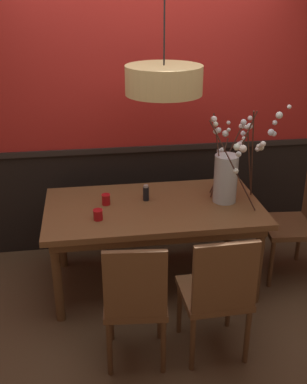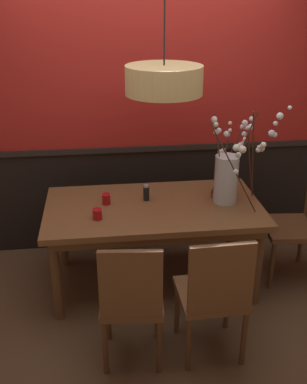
% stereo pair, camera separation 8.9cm
% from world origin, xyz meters
% --- Properties ---
extents(ground_plane, '(24.00, 24.00, 0.00)m').
position_xyz_m(ground_plane, '(0.00, 0.00, 0.00)').
color(ground_plane, brown).
extents(back_wall, '(4.62, 0.14, 2.86)m').
position_xyz_m(back_wall, '(0.00, 0.75, 1.42)').
color(back_wall, black).
rests_on(back_wall, ground).
extents(dining_table, '(1.72, 0.93, 0.73)m').
position_xyz_m(dining_table, '(0.00, 0.00, 0.65)').
color(dining_table, brown).
rests_on(dining_table, ground).
extents(chair_near_side_left, '(0.44, 0.42, 0.93)m').
position_xyz_m(chair_near_side_left, '(-0.25, -0.90, 0.52)').
color(chair_near_side_left, brown).
rests_on(chair_near_side_left, ground).
extents(chair_head_east_end, '(0.48, 0.49, 0.93)m').
position_xyz_m(chair_head_east_end, '(1.24, -0.03, 0.53)').
color(chair_head_east_end, brown).
rests_on(chair_head_east_end, ground).
extents(chair_far_side_left, '(0.46, 0.41, 0.91)m').
position_xyz_m(chair_far_side_left, '(-0.27, 0.86, 0.52)').
color(chair_far_side_left, brown).
rests_on(chair_far_side_left, ground).
extents(chair_near_side_right, '(0.45, 0.44, 0.94)m').
position_xyz_m(chair_near_side_right, '(0.29, -0.90, 0.52)').
color(chair_near_side_right, brown).
rests_on(chair_near_side_right, ground).
extents(vase_with_blossoms, '(0.59, 0.68, 0.83)m').
position_xyz_m(vase_with_blossoms, '(0.60, -0.00, 0.96)').
color(vase_with_blossoms, silver).
rests_on(vase_with_blossoms, dining_table).
extents(candle_holder_nearer_center, '(0.07, 0.07, 0.08)m').
position_xyz_m(candle_holder_nearer_center, '(-0.45, -0.19, 0.77)').
color(candle_holder_nearer_center, red).
rests_on(candle_holder_nearer_center, dining_table).
extents(candle_holder_nearer_edge, '(0.07, 0.07, 0.09)m').
position_xyz_m(candle_holder_nearer_edge, '(-0.37, 0.07, 0.78)').
color(candle_holder_nearer_edge, red).
rests_on(candle_holder_nearer_edge, dining_table).
extents(condiment_bottle, '(0.05, 0.05, 0.13)m').
position_xyz_m(condiment_bottle, '(-0.05, 0.11, 0.79)').
color(condiment_bottle, black).
rests_on(condiment_bottle, dining_table).
extents(pendant_lamp, '(0.56, 0.56, 1.25)m').
position_xyz_m(pendant_lamp, '(0.08, 0.02, 1.71)').
color(pendant_lamp, tan).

